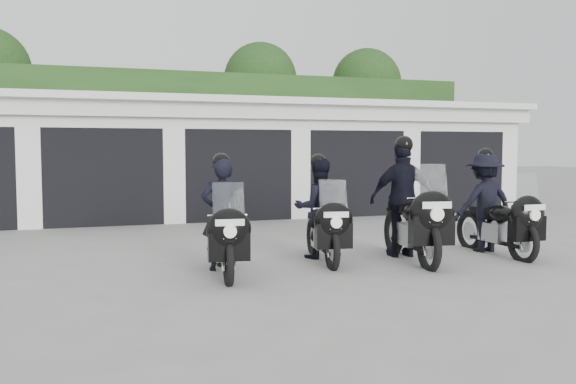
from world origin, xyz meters
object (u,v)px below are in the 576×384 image
object	(u,v)px
police_bike_a	(223,225)
police_bike_d	(490,207)
police_bike_b	(321,214)
police_bike_c	(407,205)

from	to	relation	value
police_bike_a	police_bike_d	world-z (taller)	police_bike_d
police_bike_a	police_bike_d	distance (m)	4.60
police_bike_b	police_bike_c	size ratio (longest dim) A/B	0.85
police_bike_d	police_bike_c	bearing A→B (deg)	-179.49
police_bike_c	police_bike_d	distance (m)	1.58
police_bike_b	police_bike_c	bearing A→B (deg)	-5.44
police_bike_b	police_bike_d	world-z (taller)	police_bike_d
police_bike_b	police_bike_d	size ratio (longest dim) A/B	0.94
police_bike_c	police_bike_d	bearing A→B (deg)	9.97
police_bike_b	police_bike_d	xyz separation A→B (m)	(2.92, -0.32, 0.05)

